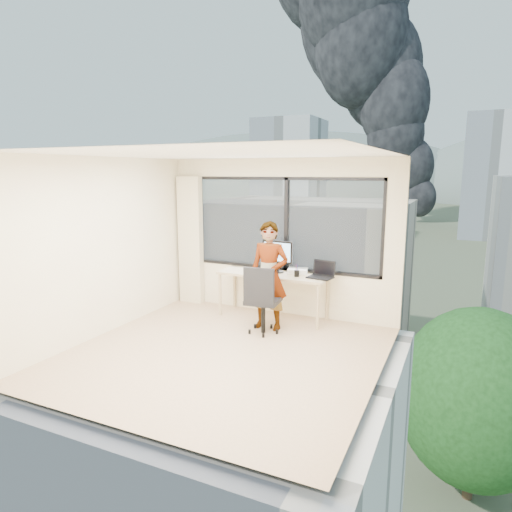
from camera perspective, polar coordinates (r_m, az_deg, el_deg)
The scene contains 25 objects.
floor at distance 6.18m, azimuth -3.99°, elevation -12.13°, with size 4.00×4.00×0.01m, color tan.
ceiling at distance 5.70m, azimuth -4.34°, elevation 12.74°, with size 4.00×4.00×0.01m, color white.
wall_front at distance 4.21m, azimuth -17.51°, elevation -4.87°, with size 4.00×0.01×2.60m, color beige.
wall_left at distance 6.98m, azimuth -18.68°, elevation 1.11°, with size 0.01×4.00×2.60m, color beige.
wall_right at distance 5.15m, azimuth 15.70°, elevation -1.97°, with size 0.01×4.00×2.60m, color beige.
window_wall at distance 7.54m, azimuth 3.55°, elevation 4.05°, with size 3.30×0.16×1.55m, color black, non-canonical shape.
curtain at distance 8.29m, azimuth -8.26°, elevation 1.95°, with size 0.45×0.14×2.30m, color beige.
desk at distance 7.47m, azimuth 2.14°, elevation -5.00°, with size 1.80×0.60×0.75m, color tan.
chair at distance 6.73m, azimuth 0.93°, elevation -5.39°, with size 0.54×0.54×1.06m, color black, non-canonical shape.
person at distance 6.85m, azimuth 1.65°, elevation -2.52°, with size 0.60×0.40×1.66m, color #2D2D33.
monitor at distance 7.40m, azimuth 2.73°, elevation -0.04°, with size 0.53×0.11×0.53m, color black, non-canonical shape.
game_console at distance 7.40m, azimuth 5.30°, elevation -1.88°, with size 0.31×0.26×0.07m, color white.
laptop at distance 7.08m, azimuth 8.12°, elevation -1.83°, with size 0.38×0.40×0.24m, color black, non-canonical shape.
cellphone at distance 7.31m, azimuth 1.07°, elevation -2.26°, with size 0.12×0.05×0.01m, color black.
pen_cup at distance 7.16m, azimuth 5.17°, elevation -2.20°, with size 0.08×0.08×0.10m, color black.
handbag at distance 7.32m, azimuth 8.18°, elevation -1.66°, with size 0.24×0.12×0.18m, color #0C4D49.
exterior_ground at distance 126.08m, azimuth 23.42°, elevation 2.34°, with size 400.00×400.00×0.04m, color #515B3D.
near_bldg_a at distance 38.08m, azimuth 6.10°, elevation -3.65°, with size 16.00×12.00×14.00m, color beige.
far_tower_a at distance 106.90m, azimuth 4.24°, elevation 9.38°, with size 14.00×14.00×28.00m, color silver.
far_tower_b at distance 125.09m, azimuth 27.63°, elevation 8.86°, with size 13.00×13.00×30.00m, color silver.
far_tower_d at distance 167.29m, azimuth 2.86°, elevation 8.84°, with size 16.00×14.00×22.00m, color silver.
hill_a at distance 347.78m, azimuth 4.22°, elevation 7.97°, with size 288.00×216.00×90.00m, color slate.
tree_a at distance 35.12m, azimuth -9.45°, elevation -10.12°, with size 7.00×7.00×8.00m, color #1B4316, non-canonical shape.
tree_b at distance 25.90m, azimuth 25.92°, elevation -17.79°, with size 7.60×7.60×9.00m, color #1B4316, non-canonical shape.
smoke_plume_a at distance 159.75m, azimuth 21.43°, elevation 23.25°, with size 40.00×24.00×90.00m, color black, non-canonical shape.
Camera 1 is at (2.77, -4.98, 2.39)m, focal length 31.65 mm.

